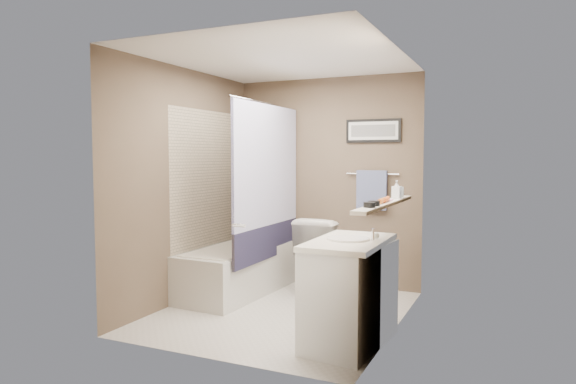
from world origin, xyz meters
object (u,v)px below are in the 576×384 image
at_px(glass_jar, 399,192).
at_px(candle_bowl_far, 374,203).
at_px(soap_bottle, 397,189).
at_px(vanity, 350,295).
at_px(hair_brush_back, 386,199).
at_px(bathtub, 236,270).
at_px(toilet, 328,254).
at_px(hair_brush_front, 382,201).
at_px(candle_bowl_near, 369,205).

bearing_deg(glass_jar, candle_bowl_far, -90.00).
bearing_deg(soap_bottle, vanity, -103.24).
bearing_deg(candle_bowl_far, hair_brush_back, 90.00).
distance_m(bathtub, toilet, 1.02).
bearing_deg(glass_jar, hair_brush_front, -90.00).
bearing_deg(glass_jar, bathtub, 178.54).
bearing_deg(hair_brush_front, hair_brush_back, 90.00).
bearing_deg(toilet, candle_bowl_near, 125.86).
distance_m(toilet, candle_bowl_far, 1.80).
distance_m(vanity, soap_bottle, 1.13).
relative_size(vanity, glass_jar, 9.00).
distance_m(candle_bowl_far, soap_bottle, 0.78).
bearing_deg(hair_brush_front, glass_jar, 90.00).
height_order(hair_brush_front, soap_bottle, soap_bottle).
distance_m(candle_bowl_near, hair_brush_back, 0.51).
bearing_deg(glass_jar, hair_brush_back, -90.00).
height_order(hair_brush_back, glass_jar, glass_jar).
xyz_separation_m(bathtub, toilet, (0.90, 0.45, 0.17)).
xyz_separation_m(hair_brush_front, hair_brush_back, (0.00, 0.13, 0.00)).
relative_size(bathtub, toilet, 1.79).
xyz_separation_m(candle_bowl_near, hair_brush_back, (0.00, 0.51, 0.00)).
relative_size(hair_brush_front, soap_bottle, 1.34).
xyz_separation_m(vanity, soap_bottle, (0.19, 0.79, 0.80)).
bearing_deg(glass_jar, toilet, 150.51).
bearing_deg(candle_bowl_far, hair_brush_front, 90.00).
bearing_deg(toilet, hair_brush_back, 136.72).
height_order(bathtub, hair_brush_back, hair_brush_back).
bearing_deg(toilet, glass_jar, 156.43).
bearing_deg(soap_bottle, hair_brush_back, -90.00).
bearing_deg(hair_brush_front, candle_bowl_far, -90.00).
xyz_separation_m(hair_brush_back, soap_bottle, (0.00, 0.41, 0.06)).
distance_m(candle_bowl_near, glass_jar, 1.03).
relative_size(candle_bowl_near, soap_bottle, 0.55).
height_order(candle_bowl_far, soap_bottle, soap_bottle).
distance_m(hair_brush_front, soap_bottle, 0.54).
distance_m(vanity, candle_bowl_near, 0.77).
distance_m(bathtub, soap_bottle, 2.03).
height_order(glass_jar, soap_bottle, soap_bottle).
bearing_deg(hair_brush_front, candle_bowl_near, -90.00).
xyz_separation_m(toilet, candle_bowl_far, (0.88, -1.39, 0.72)).
bearing_deg(soap_bottle, candle_bowl_far, -90.00).
relative_size(vanity, soap_bottle, 5.49).
bearing_deg(soap_bottle, bathtub, 174.79).
xyz_separation_m(toilet, hair_brush_front, (0.88, -1.15, 0.72)).
bearing_deg(vanity, glass_jar, 83.87).
xyz_separation_m(bathtub, candle_bowl_near, (1.79, -1.08, 0.89)).
bearing_deg(hair_brush_back, candle_bowl_far, -90.00).
xyz_separation_m(toilet, hair_brush_back, (0.88, -1.02, 0.72)).
relative_size(candle_bowl_near, hair_brush_back, 0.41).
bearing_deg(bathtub, hair_brush_front, -18.38).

